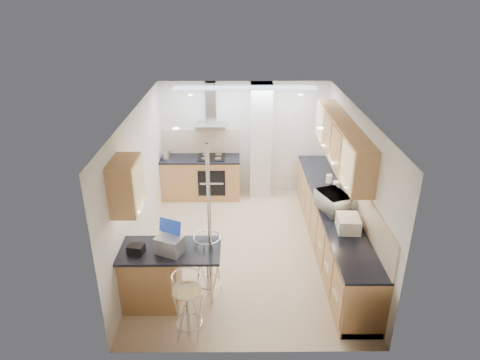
{
  "coord_description": "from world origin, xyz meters",
  "views": [
    {
      "loc": [
        -0.15,
        -6.48,
        4.28
      ],
      "look_at": [
        -0.1,
        0.2,
        1.25
      ],
      "focal_mm": 32.0,
      "sensor_mm": 36.0,
      "label": 1
    }
  ],
  "objects_px": {
    "bar_stool_near": "(188,306)",
    "bread_bin": "(348,223)",
    "microwave": "(333,202)",
    "bar_stool_end": "(208,266)",
    "laptop": "(170,245)"
  },
  "relations": [
    {
      "from": "microwave",
      "to": "bar_stool_end",
      "type": "relative_size",
      "value": 0.55
    },
    {
      "from": "bar_stool_end",
      "to": "microwave",
      "type": "bearing_deg",
      "value": -54.56
    },
    {
      "from": "bar_stool_near",
      "to": "bar_stool_end",
      "type": "distance_m",
      "value": 0.86
    },
    {
      "from": "bar_stool_near",
      "to": "bread_bin",
      "type": "bearing_deg",
      "value": 9.33
    },
    {
      "from": "bar_stool_near",
      "to": "bar_stool_end",
      "type": "relative_size",
      "value": 0.95
    },
    {
      "from": "microwave",
      "to": "laptop",
      "type": "distance_m",
      "value": 2.77
    },
    {
      "from": "laptop",
      "to": "microwave",
      "type": "bearing_deg",
      "value": 50.83
    },
    {
      "from": "microwave",
      "to": "bar_stool_near",
      "type": "bearing_deg",
      "value": 108.69
    },
    {
      "from": "bread_bin",
      "to": "microwave",
      "type": "bearing_deg",
      "value": 103.96
    },
    {
      "from": "laptop",
      "to": "bar_stool_end",
      "type": "bearing_deg",
      "value": 52.55
    },
    {
      "from": "laptop",
      "to": "bread_bin",
      "type": "xyz_separation_m",
      "value": [
        2.59,
        0.62,
        -0.03
      ]
    },
    {
      "from": "bread_bin",
      "to": "bar_stool_end",
      "type": "bearing_deg",
      "value": -166.36
    },
    {
      "from": "microwave",
      "to": "bread_bin",
      "type": "xyz_separation_m",
      "value": [
        0.11,
        -0.61,
        -0.05
      ]
    },
    {
      "from": "microwave",
      "to": "bread_bin",
      "type": "bearing_deg",
      "value": 169.56
    },
    {
      "from": "bar_stool_near",
      "to": "bar_stool_end",
      "type": "bearing_deg",
      "value": 57.77
    }
  ]
}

